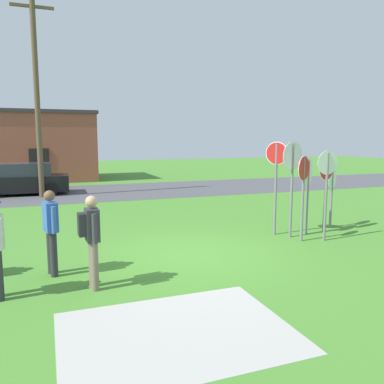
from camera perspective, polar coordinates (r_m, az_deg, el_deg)
name	(u,v)px	position (r m, az deg, el deg)	size (l,w,h in m)	color
ground_plane	(190,255)	(9.15, -0.33, -9.20)	(80.00, 80.00, 0.00)	#47842D
street_asphalt	(112,192)	(20.15, -11.69, 0.06)	(60.00, 6.40, 0.01)	#4C4C51
concrete_path	(177,332)	(5.77, -2.25, -19.80)	(3.20, 2.40, 0.01)	#ADAAA3
building_background	(39,146)	(27.19, -21.47, 6.29)	(6.99, 5.44, 4.38)	brown
utility_pole	(37,94)	(19.20, -21.79, 13.24)	(1.80, 0.24, 8.96)	brown
parked_car_on_street	(23,180)	(20.38, -23.55, 1.59)	(4.34, 2.09, 1.51)	black
stop_sign_leaning_right	(327,176)	(11.70, 19.12, 2.27)	(0.82, 0.36, 2.36)	slate
stop_sign_far_back	(308,182)	(11.27, 16.60, 1.34)	(0.65, 0.48, 2.14)	slate
stop_sign_low_front	(332,186)	(12.38, 19.79, 0.82)	(0.62, 0.39, 1.87)	slate
stop_sign_tallest	(292,172)	(10.78, 14.46, 2.83)	(0.74, 0.21, 2.60)	slate
stop_sign_rear_left	(327,181)	(10.69, 19.11, 1.47)	(0.62, 0.07, 2.37)	slate
stop_sign_center_cluster	(303,184)	(10.46, 15.99, 1.12)	(0.58, 0.35, 2.25)	slate
stop_sign_rear_right	(276,174)	(10.98, 12.20, 2.65)	(0.37, 0.53, 2.60)	slate
person_in_teal	(51,228)	(8.10, -19.96, -4.97)	(0.30, 0.56, 1.69)	#2D2D33
person_in_dark_shirt	(91,235)	(7.15, -14.55, -6.16)	(0.36, 0.57, 1.69)	#7A6B56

